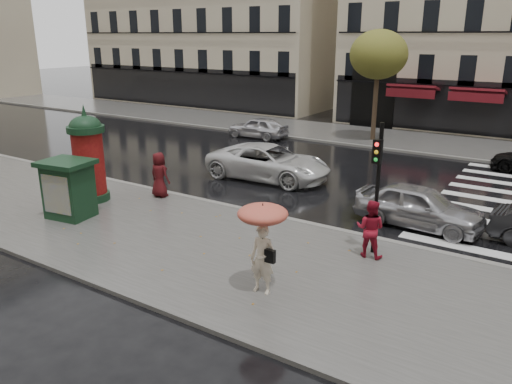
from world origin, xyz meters
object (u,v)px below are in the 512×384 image
Objects in this scene: traffic_light at (377,177)px; car_far_silver at (258,127)px; car_silver at (419,206)px; car_white at (269,162)px; woman_red at (370,229)px; man_burgundy at (159,175)px; newsstand at (69,188)px; morris_column at (88,155)px; woman_umbrella at (263,234)px.

car_far_silver is (-12.53, 13.18, -1.80)m from traffic_light.
car_silver is at bearing 50.51° from car_far_silver.
car_white is at bearing 142.02° from traffic_light.
woman_red is at bearing 176.11° from car_silver.
man_burgundy is 0.46× the size of traffic_light.
car_white is at bearing 69.42° from newsstand.
man_burgundy is at bearing 153.52° from car_white.
newsstand is (0.93, -1.69, -0.73)m from morris_column.
woman_umbrella reaches higher than car_far_silver.
woman_red is 0.40× the size of car_silver.
car_silver is (1.91, 6.98, -0.95)m from woman_umbrella.
car_silver is at bearing -101.44° from woman_red.
woman_umbrella is 0.42× the size of car_white.
man_burgundy is at bearing 108.88° from car_silver.
woman_umbrella is 1.33× the size of man_burgundy.
newsstand is (-1.03, -3.45, 0.16)m from man_burgundy.
woman_umbrella is at bearing 168.07° from car_silver.
newsstand reaches higher than car_silver.
woman_umbrella is at bearing 63.07° from woman_red.
car_far_silver is at bearing 96.04° from morris_column.
traffic_light is (9.05, -0.58, 1.45)m from man_burgundy.
newsstand is 0.47× the size of car_silver.
woman_umbrella reaches higher than man_burgundy.
car_white reaches higher than car_silver.
woman_red is 9.01m from car_white.
woman_umbrella reaches higher than newsstand.
morris_column reaches higher than woman_umbrella.
car_white is (3.12, 8.31, -0.39)m from newsstand.
car_far_silver is at bearing 55.87° from car_silver.
car_silver is (0.45, 3.48, -0.24)m from woman_red.
car_white reaches higher than car_far_silver.
car_white is (-6.96, 5.44, -1.69)m from traffic_light.
car_far_silver is (-5.57, 7.74, -0.12)m from car_white.
car_white is 9.54m from car_far_silver.
woman_umbrella is 8.68m from newsstand.
car_white is (-6.96, 5.71, -0.19)m from woman_red.
car_white is at bearing -43.49° from woman_red.
morris_column reaches higher than car_silver.
woman_red is at bearing 14.46° from newsstand.
woman_umbrella is 9.89m from morris_column.
man_burgundy is (-9.06, 0.85, 0.04)m from woman_red.
morris_column reaches higher than man_burgundy.
traffic_light reaches higher than woman_umbrella.
man_burgundy is 13.07m from car_far_silver.
newsstand is at bearing 123.43° from car_silver.
morris_column reaches higher than car_white.
car_far_silver is at bearing 123.14° from woman_umbrella.
morris_column is 1.82× the size of newsstand.
woman_umbrella is at bearing -111.27° from traffic_light.
man_burgundy reaches higher than woman_red.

